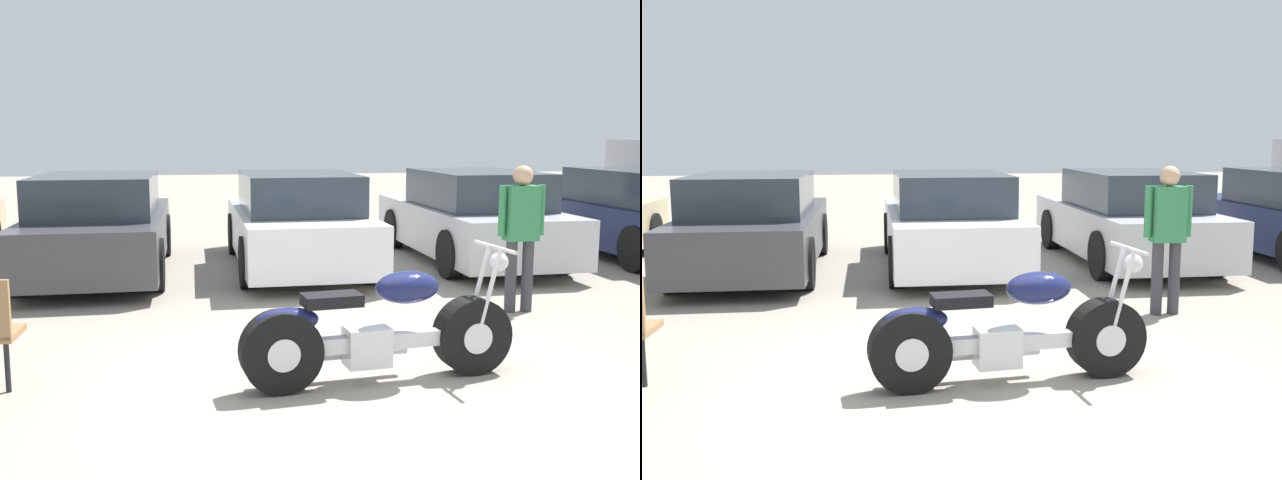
# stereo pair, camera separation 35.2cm
# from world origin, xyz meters

# --- Properties ---
(ground_plane) EXTENTS (60.00, 60.00, 0.00)m
(ground_plane) POSITION_xyz_m (0.00, 0.00, 0.00)
(ground_plane) COLOR gray
(motorcycle) EXTENTS (2.20, 0.63, 1.03)m
(motorcycle) POSITION_xyz_m (0.17, -0.04, 0.40)
(motorcycle) COLOR black
(motorcycle) RESTS_ON ground_plane
(parked_car_dark_grey) EXTENTS (1.79, 4.34, 1.38)m
(parked_car_dark_grey) POSITION_xyz_m (-2.46, 4.88, 0.66)
(parked_car_dark_grey) COLOR #3D3D42
(parked_car_dark_grey) RESTS_ON ground_plane
(parked_car_white) EXTENTS (1.79, 4.34, 1.38)m
(parked_car_white) POSITION_xyz_m (0.26, 4.86, 0.66)
(parked_car_white) COLOR white
(parked_car_white) RESTS_ON ground_plane
(parked_car_silver) EXTENTS (1.79, 4.34, 1.38)m
(parked_car_silver) POSITION_xyz_m (2.97, 4.99, 0.66)
(parked_car_silver) COLOR #BCBCC1
(parked_car_silver) RESTS_ON ground_plane
(person_standing) EXTENTS (0.52, 0.21, 1.58)m
(person_standing) POSITION_xyz_m (2.25, 1.85, 0.93)
(person_standing) COLOR #38383D
(person_standing) RESTS_ON ground_plane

